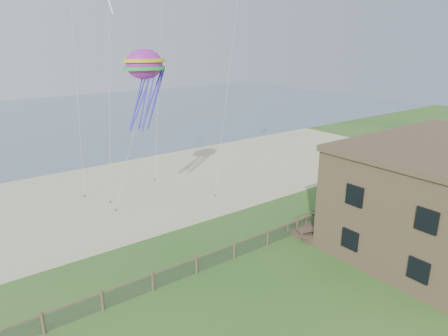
% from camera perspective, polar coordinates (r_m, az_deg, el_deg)
% --- Properties ---
extents(ground, '(160.00, 160.00, 0.00)m').
position_cam_1_polar(ground, '(23.71, 10.97, -18.45)').
color(ground, '#285F20').
rests_on(ground, ground).
extents(sand_beach, '(72.00, 20.00, 0.02)m').
position_cam_1_polar(sand_beach, '(39.94, -12.92, -3.16)').
color(sand_beach, '#C2B78C').
rests_on(sand_beach, ground).
extents(ocean, '(160.00, 68.00, 0.02)m').
position_cam_1_polar(ocean, '(81.02, -25.99, 5.95)').
color(ocean, slate).
rests_on(ocean, ground).
extents(chainlink_fence, '(36.20, 0.20, 1.25)m').
position_cam_1_polar(chainlink_fence, '(27.08, 1.48, -11.80)').
color(chainlink_fence, '#4E382C').
rests_on(chainlink_fence, ground).
extents(motel, '(15.00, 10.00, 7.00)m').
position_cam_1_polar(motel, '(31.71, 28.88, -3.73)').
color(motel, brown).
rests_on(motel, ground).
extents(motel_deck, '(15.00, 2.00, 0.50)m').
position_cam_1_polar(motel_deck, '(35.45, 19.36, -6.01)').
color(motel_deck, brown).
rests_on(motel_deck, ground).
extents(picnic_table, '(2.36, 2.03, 0.85)m').
position_cam_1_polar(picnic_table, '(30.40, 12.10, -9.02)').
color(picnic_table, brown).
rests_on(picnic_table, ground).
extents(octopus_kite, '(3.40, 2.58, 6.55)m').
position_cam_1_polar(octopus_kite, '(30.92, -11.10, 11.22)').
color(octopus_kite, '#FF285A').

